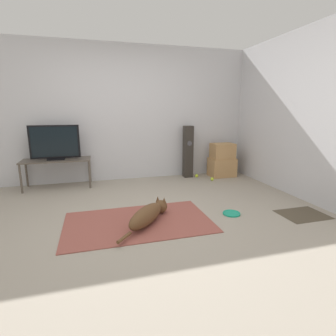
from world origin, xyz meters
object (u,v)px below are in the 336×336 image
(tv_stand, at_px, (57,163))
(tennis_ball_near_speaker, at_px, (212,179))
(floor_speaker, at_px, (188,152))
(cardboard_box_upper, at_px, (223,151))
(tv, at_px, (55,143))
(frisbee, at_px, (231,213))
(dog, at_px, (148,214))
(cardboard_box_lower, at_px, (222,167))
(tennis_ball_by_boxes, at_px, (197,176))

(tv_stand, relative_size, tennis_ball_near_speaker, 17.35)
(tennis_ball_near_speaker, bearing_deg, floor_speaker, 130.31)
(cardboard_box_upper, distance_m, tv, 3.19)
(tennis_ball_near_speaker, bearing_deg, tv, 173.28)
(floor_speaker, distance_m, tv_stand, 2.48)
(frisbee, bearing_deg, tennis_ball_near_speaker, 73.64)
(dog, bearing_deg, tennis_ball_near_speaker, 45.09)
(cardboard_box_upper, height_order, floor_speaker, floor_speaker)
(cardboard_box_lower, bearing_deg, dog, -135.89)
(frisbee, bearing_deg, tv_stand, 140.47)
(dog, height_order, tennis_ball_near_speaker, dog)
(dog, xyz_separation_m, tv, (-1.24, 1.93, 0.68))
(dog, xyz_separation_m, tv_stand, (-1.24, 1.93, 0.33))
(cardboard_box_upper, relative_size, floor_speaker, 0.43)
(dog, xyz_separation_m, cardboard_box_lower, (1.94, 1.88, 0.07))
(frisbee, height_order, tv, tv)
(floor_speaker, bearing_deg, dog, -121.49)
(floor_speaker, height_order, tennis_ball_near_speaker, floor_speaker)
(dog, height_order, cardboard_box_upper, cardboard_box_upper)
(tv_stand, distance_m, tennis_ball_near_speaker, 2.88)
(tennis_ball_by_boxes, bearing_deg, tv, 179.78)
(frisbee, xyz_separation_m, tv, (-2.36, 1.95, 0.79))
(floor_speaker, bearing_deg, tennis_ball_by_boxes, -31.21)
(tv_stand, bearing_deg, tennis_ball_by_boxes, -0.16)
(frisbee, bearing_deg, dog, 179.19)
(cardboard_box_upper, distance_m, tv_stand, 3.18)
(tv, xyz_separation_m, tennis_ball_near_speaker, (2.83, -0.33, -0.77))
(cardboard_box_lower, distance_m, tv_stand, 3.19)
(tv_stand, xyz_separation_m, tennis_ball_near_speaker, (2.83, -0.33, -0.42))
(tv_stand, bearing_deg, cardboard_box_lower, -0.88)
(tv_stand, xyz_separation_m, tennis_ball_by_boxes, (2.64, -0.01, -0.42))
(floor_speaker, xyz_separation_m, tennis_ball_by_boxes, (0.16, -0.10, -0.49))
(frisbee, bearing_deg, floor_speaker, 86.71)
(floor_speaker, height_order, tennis_ball_by_boxes, floor_speaker)
(cardboard_box_lower, height_order, tv, tv)
(tennis_ball_near_speaker, bearing_deg, cardboard_box_lower, 39.18)
(frisbee, bearing_deg, tennis_ball_by_boxes, 81.84)
(dog, bearing_deg, cardboard_box_lower, 44.11)
(cardboard_box_lower, distance_m, floor_speaker, 0.79)
(frisbee, distance_m, cardboard_box_lower, 2.08)
(frisbee, distance_m, tv_stand, 3.09)
(frisbee, xyz_separation_m, tv_stand, (-2.36, 1.95, 0.44))
(tv_stand, bearing_deg, dog, -57.33)
(dog, xyz_separation_m, frisbee, (1.12, -0.02, -0.11))
(cardboard_box_upper, relative_size, tennis_ball_near_speaker, 6.82)
(floor_speaker, xyz_separation_m, tv, (-2.48, -0.09, 0.28))
(tv, bearing_deg, tennis_ball_near_speaker, -6.72)
(dog, relative_size, cardboard_box_lower, 1.65)
(dog, distance_m, cardboard_box_upper, 2.74)
(cardboard_box_lower, relative_size, tennis_ball_by_boxes, 7.76)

